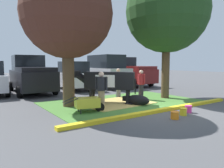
{
  "coord_description": "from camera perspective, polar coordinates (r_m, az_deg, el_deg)",
  "views": [
    {
      "loc": [
        -6.28,
        -6.02,
        1.89
      ],
      "look_at": [
        -0.54,
        2.35,
        0.9
      ],
      "focal_mm": 34.18,
      "sensor_mm": 36.0,
      "label": 1
    }
  ],
  "objects": [
    {
      "name": "person_handler",
      "position": [
        11.21,
        7.78,
        0.06
      ],
      "size": [
        0.34,
        0.53,
        1.54
      ],
      "color": "black",
      "rests_on": "ground"
    },
    {
      "name": "person_visitor_far",
      "position": [
        11.78,
        1.71,
        0.57
      ],
      "size": [
        0.51,
        0.34,
        1.61
      ],
      "color": "slate",
      "rests_on": "ground"
    },
    {
      "name": "hatchback_white",
      "position": [
        15.68,
        -10.29,
        2.17
      ],
      "size": [
        2.19,
        4.48,
        2.02
      ],
      "color": "silver",
      "rests_on": "ground"
    },
    {
      "name": "suv_dark_grey",
      "position": [
        16.74,
        -1.7,
        3.44
      ],
      "size": [
        2.3,
        4.69,
        2.52
      ],
      "color": "#B7B7BC",
      "rests_on": "ground"
    },
    {
      "name": "shade_tree_left",
      "position": [
        9.64,
        -11.9,
        18.04
      ],
      "size": [
        3.88,
        3.88,
        5.96
      ],
      "color": "#4C3823",
      "rests_on": "ground"
    },
    {
      "name": "pickup_truck_maroon",
      "position": [
        18.55,
        4.19,
        3.16
      ],
      "size": [
        2.42,
        5.49,
        2.42
      ],
      "color": "maroon",
      "rests_on": "ground"
    },
    {
      "name": "curb_yellow",
      "position": [
        8.64,
        13.23,
        -6.8
      ],
      "size": [
        8.57,
        0.24,
        0.12
      ],
      "primitive_type": "cube",
      "color": "yellow",
      "rests_on": "ground"
    },
    {
      "name": "bucket_pink",
      "position": [
        8.74,
        19.75,
        -6.27
      ],
      "size": [
        0.27,
        0.27,
        0.28
      ],
      "color": "#EA3893",
      "rests_on": "ground"
    },
    {
      "name": "bucket_yellow",
      "position": [
        8.22,
        18.51,
        -6.98
      ],
      "size": [
        0.28,
        0.28,
        0.27
      ],
      "color": "yellow",
      "rests_on": "ground"
    },
    {
      "name": "pickup_truck_black",
      "position": [
        14.66,
        -20.85,
        2.17
      ],
      "size": [
        2.42,
        5.49,
        2.42
      ],
      "color": "black",
      "rests_on": "ground"
    },
    {
      "name": "hay_bedding",
      "position": [
        10.08,
        0.97,
        -5.09
      ],
      "size": [
        3.35,
        2.61,
        0.04
      ],
      "primitive_type": "cube",
      "rotation": [
        0.0,
        0.0,
        0.07
      ],
      "color": "tan",
      "rests_on": "ground"
    },
    {
      "name": "person_visitor_near",
      "position": [
        8.54,
        -2.86,
        -1.53
      ],
      "size": [
        0.35,
        0.45,
        1.56
      ],
      "color": "#9E7F5B",
      "rests_on": "ground"
    },
    {
      "name": "grass_island",
      "position": [
        10.42,
        3.21,
        -4.83
      ],
      "size": [
        7.37,
        4.59,
        0.02
      ],
      "primitive_type": "cube",
      "color": "#477A33",
      "rests_on": "ground"
    },
    {
      "name": "cow_holstein",
      "position": [
        10.01,
        -1.23,
        0.87
      ],
      "size": [
        2.49,
        2.47,
        1.52
      ],
      "color": "black",
      "rests_on": "ground"
    },
    {
      "name": "calf_lying",
      "position": [
        9.67,
        6.71,
        -4.3
      ],
      "size": [
        0.87,
        1.32,
        0.48
      ],
      "color": "black",
      "rests_on": "ground"
    },
    {
      "name": "bucket_orange",
      "position": [
        7.61,
        16.45,
        -7.98
      ],
      "size": [
        0.3,
        0.3,
        0.26
      ],
      "color": "orange",
      "rests_on": "ground"
    },
    {
      "name": "ground_plane",
      "position": [
        8.91,
        11.59,
        -6.79
      ],
      "size": [
        80.0,
        80.0,
        0.0
      ],
      "primitive_type": "plane",
      "color": "#4C4C4F"
    },
    {
      "name": "wheelbarrow",
      "position": [
        8.21,
        -6.47,
        -5.01
      ],
      "size": [
        1.62,
        0.86,
        0.63
      ],
      "color": "gold",
      "rests_on": "ground"
    },
    {
      "name": "shade_tree_right",
      "position": [
        12.15,
        14.48,
        18.25
      ],
      "size": [
        4.34,
        4.34,
        6.79
      ],
      "color": "#4C3823",
      "rests_on": "ground"
    }
  ]
}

